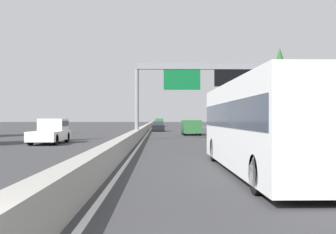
{
  "coord_description": "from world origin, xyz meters",
  "views": [
    {
      "loc": [
        -2.68,
        -1.59,
        1.88
      ],
      "look_at": [
        56.61,
        -2.95,
        2.08
      ],
      "focal_mm": 44.47,
      "sensor_mm": 36.0,
      "label": 1
    }
  ],
  "objects_px": {
    "bus_distant_a": "(262,123)",
    "pickup_near_right": "(159,122)",
    "conifer_right_near": "(331,90)",
    "minivan_mid_center": "(191,127)",
    "conifer_right_mid": "(280,80)",
    "oncoming_near": "(51,131)",
    "sedan_mid_left": "(158,127)",
    "sign_gantry_overhead": "(209,79)",
    "conifer_right_far": "(241,88)",
    "conifer_right_distant": "(232,104)"
  },
  "relations": [
    {
      "from": "conifer_right_far",
      "to": "conifer_right_near",
      "type": "bearing_deg",
      "value": -176.18
    },
    {
      "from": "oncoming_near",
      "to": "sign_gantry_overhead",
      "type": "bearing_deg",
      "value": 111.19
    },
    {
      "from": "bus_distant_a",
      "to": "sedan_mid_left",
      "type": "xyz_separation_m",
      "value": [
        46.87,
        3.6,
        -1.03
      ]
    },
    {
      "from": "bus_distant_a",
      "to": "conifer_right_mid",
      "type": "bearing_deg",
      "value": -17.01
    },
    {
      "from": "minivan_mid_center",
      "to": "oncoming_near",
      "type": "bearing_deg",
      "value": 143.24
    },
    {
      "from": "pickup_near_right",
      "to": "conifer_right_near",
      "type": "xyz_separation_m",
      "value": [
        -56.31,
        -18.29,
        3.96
      ]
    },
    {
      "from": "bus_distant_a",
      "to": "sedan_mid_left",
      "type": "distance_m",
      "value": 47.02
    },
    {
      "from": "conifer_right_far",
      "to": "conifer_right_distant",
      "type": "xyz_separation_m",
      "value": [
        14.52,
        -0.92,
        -2.55
      ]
    },
    {
      "from": "minivan_mid_center",
      "to": "sedan_mid_left",
      "type": "height_order",
      "value": "minivan_mid_center"
    },
    {
      "from": "conifer_right_near",
      "to": "minivan_mid_center",
      "type": "bearing_deg",
      "value": 77.76
    },
    {
      "from": "sedan_mid_left",
      "to": "oncoming_near",
      "type": "xyz_separation_m",
      "value": [
        -29.66,
        8.05,
        0.23
      ]
    },
    {
      "from": "oncoming_near",
      "to": "conifer_right_far",
      "type": "xyz_separation_m",
      "value": [
        49.18,
        -24.09,
        6.86
      ]
    },
    {
      "from": "oncoming_near",
      "to": "conifer_right_distant",
      "type": "xyz_separation_m",
      "value": [
        63.7,
        -25.01,
        4.32
      ]
    },
    {
      "from": "sign_gantry_overhead",
      "to": "minivan_mid_center",
      "type": "distance_m",
      "value": 11.79
    },
    {
      "from": "sedan_mid_left",
      "to": "oncoming_near",
      "type": "distance_m",
      "value": 30.74
    },
    {
      "from": "sedan_mid_left",
      "to": "oncoming_near",
      "type": "relative_size",
      "value": 0.79
    },
    {
      "from": "oncoming_near",
      "to": "conifer_right_mid",
      "type": "bearing_deg",
      "value": 141.87
    },
    {
      "from": "conifer_right_far",
      "to": "sign_gantry_overhead",
      "type": "bearing_deg",
      "value": 165.37
    },
    {
      "from": "sedan_mid_left",
      "to": "bus_distant_a",
      "type": "bearing_deg",
      "value": -175.61
    },
    {
      "from": "bus_distant_a",
      "to": "pickup_near_right",
      "type": "xyz_separation_m",
      "value": [
        86.1,
        3.41,
        -0.8
      ]
    },
    {
      "from": "conifer_right_far",
      "to": "minivan_mid_center",
      "type": "bearing_deg",
      "value": 159.78
    },
    {
      "from": "pickup_near_right",
      "to": "conifer_right_near",
      "type": "bearing_deg",
      "value": -162.01
    },
    {
      "from": "bus_distant_a",
      "to": "pickup_near_right",
      "type": "distance_m",
      "value": 86.17
    },
    {
      "from": "conifer_right_mid",
      "to": "sedan_mid_left",
      "type": "bearing_deg",
      "value": 106.03
    },
    {
      "from": "conifer_right_mid",
      "to": "conifer_right_far",
      "type": "xyz_separation_m",
      "value": [
        13.86,
        3.64,
        -0.37
      ]
    },
    {
      "from": "sign_gantry_overhead",
      "to": "oncoming_near",
      "type": "relative_size",
      "value": 2.26
    },
    {
      "from": "sign_gantry_overhead",
      "to": "conifer_right_far",
      "type": "distance_m",
      "value": 45.88
    },
    {
      "from": "bus_distant_a",
      "to": "conifer_right_near",
      "type": "xyz_separation_m",
      "value": [
        29.79,
        -14.88,
        3.16
      ]
    },
    {
      "from": "conifer_right_far",
      "to": "sedan_mid_left",
      "type": "bearing_deg",
      "value": 140.59
    },
    {
      "from": "minivan_mid_center",
      "to": "conifer_right_mid",
      "type": "distance_m",
      "value": 26.22
    },
    {
      "from": "conifer_right_mid",
      "to": "conifer_right_distant",
      "type": "height_order",
      "value": "conifer_right_mid"
    },
    {
      "from": "bus_distant_a",
      "to": "pickup_near_right",
      "type": "bearing_deg",
      "value": 2.27
    },
    {
      "from": "sedan_mid_left",
      "to": "conifer_right_mid",
      "type": "distance_m",
      "value": 21.79
    },
    {
      "from": "conifer_right_mid",
      "to": "conifer_right_far",
      "type": "distance_m",
      "value": 14.34
    },
    {
      "from": "sedan_mid_left",
      "to": "conifer_right_distant",
      "type": "bearing_deg",
      "value": -26.48
    },
    {
      "from": "bus_distant_a",
      "to": "conifer_right_near",
      "type": "height_order",
      "value": "conifer_right_near"
    },
    {
      "from": "sign_gantry_overhead",
      "to": "conifer_right_far",
      "type": "xyz_separation_m",
      "value": [
        44.32,
        -11.57,
        2.46
      ]
    },
    {
      "from": "sign_gantry_overhead",
      "to": "pickup_near_right",
      "type": "distance_m",
      "value": 64.33
    },
    {
      "from": "oncoming_near",
      "to": "conifer_right_mid",
      "type": "xyz_separation_m",
      "value": [
        35.31,
        -27.72,
        7.23
      ]
    },
    {
      "from": "conifer_right_near",
      "to": "bus_distant_a",
      "type": "bearing_deg",
      "value": 153.46
    },
    {
      "from": "conifer_right_mid",
      "to": "conifer_right_near",
      "type": "bearing_deg",
      "value": 177.0
    },
    {
      "from": "minivan_mid_center",
      "to": "pickup_near_right",
      "type": "relative_size",
      "value": 0.89
    },
    {
      "from": "sedan_mid_left",
      "to": "oncoming_near",
      "type": "bearing_deg",
      "value": 164.81
    },
    {
      "from": "minivan_mid_center",
      "to": "conifer_right_far",
      "type": "distance_m",
      "value": 36.24
    },
    {
      "from": "conifer_right_mid",
      "to": "conifer_right_distant",
      "type": "distance_m",
      "value": 28.66
    },
    {
      "from": "minivan_mid_center",
      "to": "sedan_mid_left",
      "type": "bearing_deg",
      "value": 15.04
    },
    {
      "from": "oncoming_near",
      "to": "conifer_right_near",
      "type": "relative_size",
      "value": 0.7
    },
    {
      "from": "oncoming_near",
      "to": "conifer_right_distant",
      "type": "relative_size",
      "value": 0.65
    },
    {
      "from": "conifer_right_near",
      "to": "conifer_right_mid",
      "type": "xyz_separation_m",
      "value": [
        22.74,
        -1.19,
        3.27
      ]
    },
    {
      "from": "sign_gantry_overhead",
      "to": "conifer_right_mid",
      "type": "distance_m",
      "value": 34.16
    }
  ]
}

